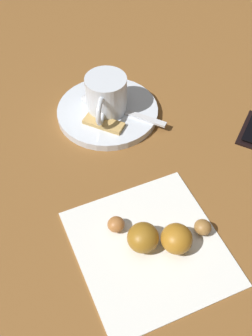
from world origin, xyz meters
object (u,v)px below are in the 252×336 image
Objects in this scene: espresso_cup at (106,95)px; teaspoon at (109,106)px; sugar_packet at (104,123)px; napkin at (150,247)px; croissant at (160,236)px; saucer at (108,112)px.

espresso_cup is 0.03m from teaspoon.
sugar_packet is 0.33× the size of napkin.
croissant is (0.19, -0.05, 0.00)m from sugar_packet.
teaspoon is 0.23m from croissant.
sugar_packet is at bearing -40.47° from espresso_cup.
croissant is at bearing 80.40° from napkin.
espresso_cup is 0.04m from sugar_packet.
croissant is (0.00, 0.01, 0.02)m from napkin.
napkin is 0.02m from croissant.
espresso_cup is 0.69× the size of croissant.
napkin is 1.65× the size of croissant.
teaspoon is (-0.00, 0.01, -0.02)m from espresso_cup.
saucer is 1.19× the size of teaspoon.
croissant is (0.22, -0.08, 0.00)m from teaspoon.
croissant is at bearing -17.96° from espresso_cup.
espresso_cup is at bearing -70.03° from teaspoon.
espresso_cup reaches higher than saucer.
saucer is 0.03m from espresso_cup.
napkin is (0.21, -0.08, -0.04)m from espresso_cup.
teaspoon is 0.23m from napkin.
saucer is 1.41× the size of croissant.
sugar_packet reaches higher than saucer.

